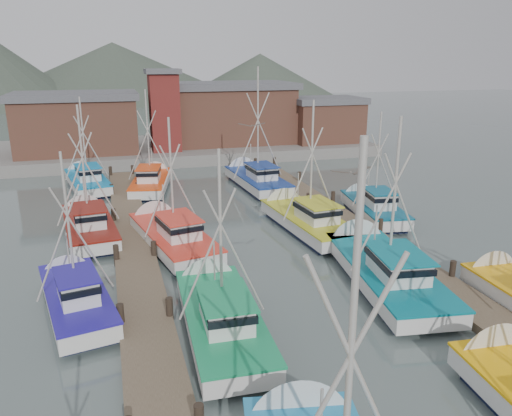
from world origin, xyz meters
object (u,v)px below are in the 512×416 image
object	(u,v)px
boat_4	(219,314)
boat_8	(170,235)
boat_12	(152,181)
lookout_tower	(164,110)

from	to	relation	value
boat_4	boat_8	distance (m)	10.33
boat_8	boat_12	bearing A→B (deg)	78.02
boat_8	boat_12	distance (m)	13.93
lookout_tower	boat_4	size ratio (longest dim) A/B	0.92
boat_8	boat_12	world-z (taller)	boat_12
lookout_tower	boat_8	bearing A→B (deg)	-96.24
lookout_tower	boat_12	distance (m)	13.02
boat_8	lookout_tower	bearing A→B (deg)	72.40
boat_12	boat_8	bearing A→B (deg)	-78.94
boat_12	boat_4	bearing A→B (deg)	-76.95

